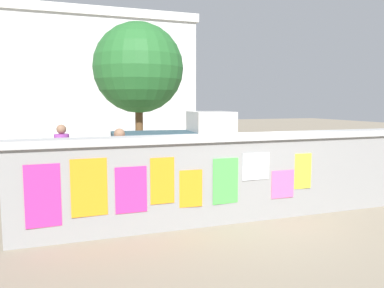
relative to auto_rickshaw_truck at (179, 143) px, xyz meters
name	(u,v)px	position (x,y,z in m)	size (l,w,h in m)	color
ground	(148,159)	(-0.26, 3.06, -0.90)	(60.00, 60.00, 0.00)	gray
poster_wall	(249,176)	(-0.27, -4.94, -0.09)	(8.28, 0.42, 1.58)	gray
auto_rickshaw_truck	(179,143)	(0.00, 0.00, 0.00)	(3.72, 1.81, 1.85)	black
motorcycle	(320,170)	(2.60, -3.28, -0.44)	(1.87, 0.70, 0.87)	black
bicycle_near	(63,164)	(-3.36, 0.49, -0.54)	(1.70, 0.44, 0.95)	black
bicycle_far	(249,186)	(0.30, -3.87, -0.54)	(1.71, 0.44, 0.95)	black
person_walking	(120,161)	(-2.35, -3.49, 0.09)	(0.48, 0.48, 1.62)	#BF6626
person_bystander	(62,152)	(-3.40, -1.67, 0.09)	(0.47, 0.47, 1.62)	#3F994C
tree_roadside	(138,68)	(-0.15, 5.16, 2.67)	(3.79, 3.79, 5.47)	brown
building_background	(83,77)	(-1.72, 15.25, 2.90)	(13.54, 7.08, 7.57)	silver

